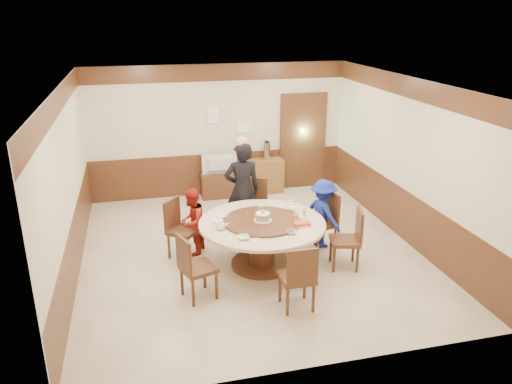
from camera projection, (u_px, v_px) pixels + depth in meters
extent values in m
plane|color=beige|center=(250.00, 251.00, 8.41)|extent=(6.00, 6.00, 0.00)
plane|color=silver|center=(250.00, 83.00, 7.45)|extent=(6.00, 6.00, 0.00)
cube|color=beige|center=(218.00, 131.00, 10.67)|extent=(5.50, 0.04, 2.80)
cube|color=beige|center=(315.00, 258.00, 5.19)|extent=(5.50, 0.04, 2.80)
cube|color=beige|center=(68.00, 186.00, 7.32)|extent=(0.04, 6.00, 2.80)
cube|color=beige|center=(406.00, 161.00, 8.55)|extent=(0.04, 6.00, 2.80)
cube|color=#482716|center=(250.00, 227.00, 8.26)|extent=(5.50, 6.00, 0.90)
cube|color=#482716|center=(250.00, 95.00, 7.51)|extent=(5.50, 6.00, 0.35)
cube|color=#482716|center=(303.00, 142.00, 11.17)|extent=(1.05, 0.08, 2.18)
cube|color=#8CD896|center=(302.00, 142.00, 11.19)|extent=(0.88, 0.02, 2.05)
cylinder|color=#482716|center=(262.00, 263.00, 7.95)|extent=(0.98, 0.98, 0.06)
cylinder|color=#482716|center=(262.00, 245.00, 7.83)|extent=(0.39, 0.39, 0.65)
cylinder|color=beige|center=(262.00, 223.00, 7.71)|extent=(1.96, 1.96, 0.05)
cylinder|color=#482716|center=(262.00, 221.00, 7.69)|extent=(1.20, 1.20, 0.03)
cube|color=#482716|center=(321.00, 224.00, 8.38)|extent=(0.53, 0.53, 0.06)
cube|color=#482716|center=(332.00, 207.00, 8.38)|extent=(0.13, 0.42, 0.50)
cube|color=#482716|center=(320.00, 237.00, 8.47)|extent=(0.36, 0.36, 0.42)
cube|color=#482716|center=(254.00, 209.00, 9.00)|extent=(0.58, 0.58, 0.06)
cube|color=#482716|center=(256.00, 191.00, 9.11)|extent=(0.40, 0.20, 0.50)
cube|color=#482716|center=(254.00, 221.00, 9.09)|extent=(0.36, 0.36, 0.42)
cube|color=#482716|center=(184.00, 231.00, 8.10)|extent=(0.62, 0.62, 0.06)
cube|color=#482716|center=(172.00, 214.00, 8.09)|extent=(0.30, 0.35, 0.50)
cube|color=#482716|center=(184.00, 244.00, 8.18)|extent=(0.36, 0.36, 0.42)
cube|color=#482716|center=(198.00, 269.00, 6.92)|extent=(0.56, 0.56, 0.06)
cube|color=#482716|center=(184.00, 255.00, 6.72)|extent=(0.18, 0.41, 0.50)
cube|color=#482716|center=(199.00, 284.00, 7.01)|extent=(0.36, 0.36, 0.42)
cube|color=#482716|center=(297.00, 278.00, 6.69)|extent=(0.44, 0.44, 0.06)
cube|color=#482716|center=(302.00, 267.00, 6.41)|extent=(0.42, 0.04, 0.50)
cube|color=#482716|center=(296.00, 293.00, 6.77)|extent=(0.36, 0.36, 0.42)
cube|color=#482716|center=(345.00, 241.00, 7.76)|extent=(0.53, 0.53, 0.06)
cube|color=#482716|center=(359.00, 225.00, 7.66)|extent=(0.14, 0.42, 0.50)
cube|color=#482716|center=(344.00, 255.00, 7.84)|extent=(0.36, 0.36, 0.42)
imported|color=black|center=(242.00, 190.00, 8.72)|extent=(0.65, 0.45, 1.73)
imported|color=#A21F15|center=(192.00, 222.00, 8.16)|extent=(0.63, 0.68, 1.14)
imported|color=navy|center=(323.00, 214.00, 8.42)|extent=(0.70, 0.88, 1.19)
cylinder|color=white|center=(263.00, 220.00, 7.66)|extent=(0.27, 0.27, 0.01)
cylinder|color=tan|center=(263.00, 217.00, 7.65)|extent=(0.22, 0.22, 0.10)
cylinder|color=white|center=(263.00, 214.00, 7.63)|extent=(0.22, 0.22, 0.01)
sphere|color=pink|center=(263.00, 211.00, 7.61)|extent=(0.06, 0.06, 0.06)
ellipsoid|color=white|center=(221.00, 226.00, 7.41)|extent=(0.17, 0.15, 0.13)
ellipsoid|color=white|center=(292.00, 208.00, 8.08)|extent=(0.17, 0.15, 0.13)
imported|color=white|center=(222.00, 216.00, 7.85)|extent=(0.16, 0.16, 0.04)
imported|color=white|center=(292.00, 232.00, 7.28)|extent=(0.15, 0.15, 0.05)
imported|color=white|center=(243.00, 238.00, 7.12)|extent=(0.17, 0.17, 0.04)
imported|color=white|center=(303.00, 220.00, 7.71)|extent=(0.12, 0.12, 0.04)
imported|color=white|center=(218.00, 221.00, 7.67)|extent=(0.16, 0.16, 0.04)
imported|color=white|center=(262.00, 206.00, 8.26)|extent=(0.15, 0.15, 0.05)
cylinder|color=white|center=(256.00, 241.00, 7.05)|extent=(0.18, 0.18, 0.01)
cylinder|color=white|center=(281.00, 207.00, 8.25)|extent=(0.18, 0.18, 0.01)
cube|color=white|center=(302.00, 225.00, 7.55)|extent=(0.30, 0.20, 0.02)
cube|color=red|center=(302.00, 223.00, 7.54)|extent=(0.24, 0.15, 0.04)
cylinder|color=white|center=(296.00, 216.00, 7.72)|extent=(0.06, 0.06, 0.16)
cylinder|color=white|center=(304.00, 211.00, 7.89)|extent=(0.06, 0.06, 0.16)
cylinder|color=white|center=(291.00, 205.00, 8.17)|extent=(0.06, 0.06, 0.16)
cube|color=#482716|center=(221.00, 185.00, 10.83)|extent=(0.85, 0.45, 0.50)
imported|color=#959597|center=(220.00, 165.00, 10.67)|extent=(0.76, 0.10, 0.44)
cube|color=brown|center=(264.00, 176.00, 11.04)|extent=(0.80, 0.40, 0.75)
cylinder|color=silver|center=(267.00, 151.00, 10.85)|extent=(0.15, 0.15, 0.38)
cube|color=white|center=(214.00, 115.00, 10.49)|extent=(0.25, 0.00, 0.35)
cube|color=white|center=(244.00, 128.00, 10.73)|extent=(0.30, 0.00, 0.22)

